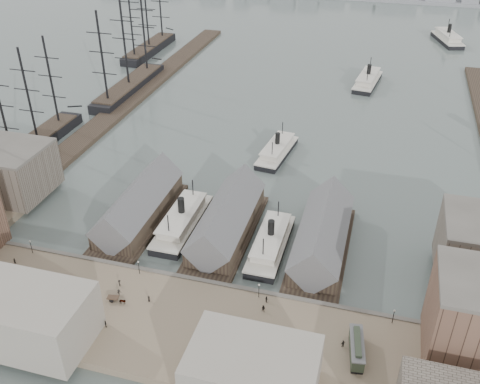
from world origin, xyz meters
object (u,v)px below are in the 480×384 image
(ferry_docked_west, at_px, (182,220))
(horse_cart_left, at_px, (36,273))
(tram, at_px, (356,349))
(horse_cart_right, at_px, (252,329))
(horse_cart_center, at_px, (119,300))

(ferry_docked_west, bearing_deg, horse_cart_left, -129.91)
(tram, height_order, horse_cart_right, tram)
(tram, distance_m, horse_cart_center, 53.39)
(horse_cart_left, bearing_deg, horse_cart_center, -80.95)
(tram, relative_size, horse_cart_left, 2.20)
(horse_cart_right, bearing_deg, ferry_docked_west, 10.92)
(ferry_docked_west, bearing_deg, horse_cart_right, -49.71)
(tram, bearing_deg, horse_cart_right, 170.94)
(tram, bearing_deg, ferry_docked_west, 137.52)
(tram, distance_m, horse_cart_left, 77.26)
(horse_cart_left, bearing_deg, tram, -76.34)
(horse_cart_center, bearing_deg, horse_cart_left, 73.78)
(horse_cart_left, height_order, horse_cart_right, horse_cart_right)
(tram, xyz_separation_m, horse_cart_right, (-21.88, 0.33, -1.06))
(horse_cart_left, distance_m, horse_cart_center, 24.00)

